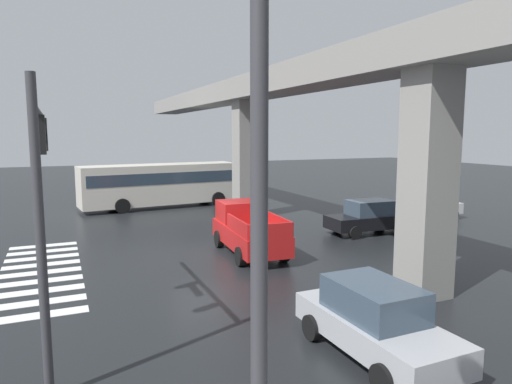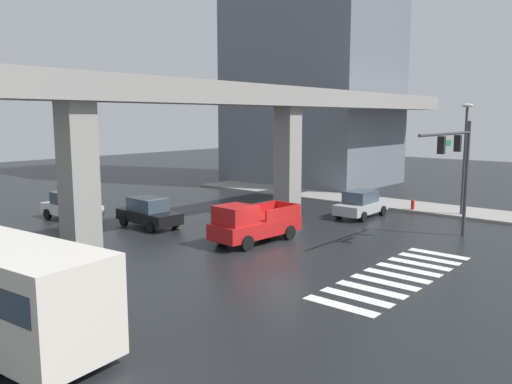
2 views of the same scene
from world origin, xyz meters
name	(u,v)px [view 2 (image 2 of 2)]	position (x,y,z in m)	size (l,w,h in m)	color
ground_plane	(279,251)	(0.00, 0.00, 0.00)	(120.00, 120.00, 0.00)	black
crosswalk_stripes	(397,276)	(0.00, -6.13, 0.01)	(9.35, 2.80, 0.01)	silver
elevated_overpass	(203,103)	(0.00, 5.09, 7.13)	(58.83, 2.23, 8.27)	gray
sidewalk_east	(388,203)	(15.70, 2.00, 0.07)	(4.00, 36.00, 0.15)	gray
pickup_truck	(252,224)	(0.32, 1.99, 0.99)	(5.21, 2.33, 2.08)	red
sedan_black	(149,212)	(-0.68, 9.15, 0.85)	(2.11, 4.37, 1.72)	black
sedan_silver	(361,204)	(10.07, 1.14, 0.85)	(4.33, 2.02, 1.72)	#A8AAAF
sedan_white	(71,206)	(-2.44, 14.70, 0.85)	(2.14, 4.39, 1.72)	silver
traffic_signal_mast	(456,157)	(7.26, -5.71, 4.39)	(6.49, 0.32, 6.20)	#38383D
street_lamp_near_corner	(465,146)	(14.50, -3.72, 4.56)	(0.44, 0.70, 7.24)	#38383D
fire_hydrant	(413,205)	(14.10, -0.60, 0.43)	(0.24, 0.24, 0.85)	red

